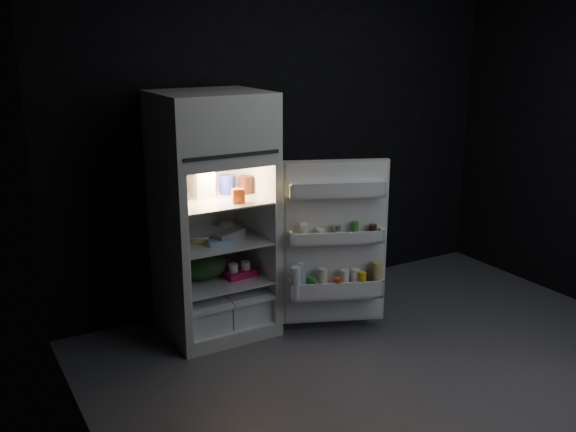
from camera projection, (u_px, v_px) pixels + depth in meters
floor at (416, 376)px, 4.20m from camera, size 4.00×3.40×0.00m
wall_back at (287, 136)px, 5.24m from camera, size 4.00×0.00×2.70m
wall_left at (88, 222)px, 2.87m from camera, size 0.00×3.40×2.70m
refrigerator at (212, 207)px, 4.63m from camera, size 0.76×0.71×1.78m
fridge_door at (335, 247)px, 4.62m from camera, size 0.74×0.46×1.22m
milk_jug at (203, 181)px, 4.58m from camera, size 0.15×0.15×0.24m
mayo_jar at (227, 184)px, 4.70m from camera, size 0.14×0.14×0.14m
jam_jar at (246, 185)px, 4.71m from camera, size 0.10×0.10×0.13m
amber_bottle at (172, 185)px, 4.51m from camera, size 0.10×0.10×0.22m
small_carton at (238, 196)px, 4.45m from camera, size 0.10×0.08×0.10m
egg_carton at (229, 236)px, 4.60m from camera, size 0.28×0.20×0.07m
pie at (201, 235)px, 4.66m from camera, size 0.35×0.35×0.04m
flat_package at (221, 242)px, 4.51m from camera, size 0.18×0.11×0.04m
wrapped_pkg at (227, 225)px, 4.90m from camera, size 0.13×0.12×0.05m
produce_bag at (203, 266)px, 4.69m from camera, size 0.39×0.34×0.20m
yogurt_tray at (241, 273)px, 4.75m from camera, size 0.26×0.16×0.05m
small_can_red at (224, 263)px, 4.89m from camera, size 0.08×0.08×0.09m
small_can_silver at (238, 259)px, 4.98m from camera, size 0.07×0.07×0.09m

